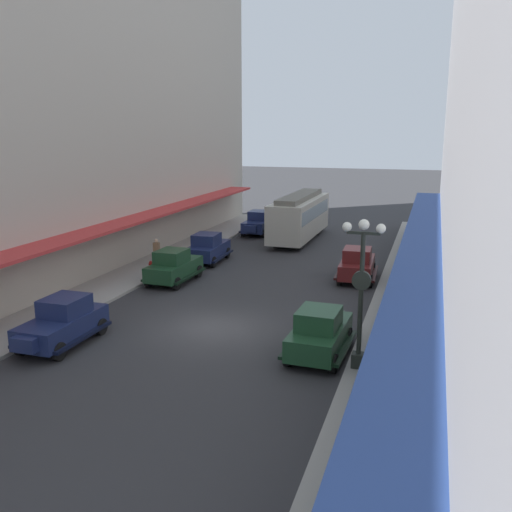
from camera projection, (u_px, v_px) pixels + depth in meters
The scene contains 17 objects.
ground_plane at pixel (213, 328), 23.62m from camera, with size 200.00×200.00×0.00m, color #2D2D30.
sidewalk_left at pixel (62, 309), 25.82m from camera, with size 3.00×60.00×0.15m, color #99968E.
sidewalk_right at pixel (396, 346), 21.39m from camera, with size 3.00×60.00×0.15m, color #99968E.
building_row_right at pixel (497, 78), 18.43m from camera, with size 4.30×60.00×19.63m.
parked_car_0 at pixel (62, 321), 21.61m from camera, with size 2.14×4.26×1.84m.
parked_car_1 at pixel (357, 263), 30.85m from camera, with size 2.29×4.31×1.84m.
parked_car_2 at pixel (208, 247), 35.10m from camera, with size 2.27×4.31×1.84m.
parked_car_3 at pixel (320, 331), 20.52m from camera, with size 2.27×4.30×1.84m.
parked_car_4 at pixel (258, 222), 44.41m from camera, with size 2.24×4.30×1.84m.
parked_car_5 at pixel (174, 265), 30.42m from camera, with size 2.23×4.29×1.84m.
streetcar at pixel (299, 215), 41.86m from camera, with size 2.62×9.63×3.46m.
lamp_post_with_clock at pixel (361, 288), 18.73m from camera, with size 1.42×0.44×5.16m.
fire_hydrant at pixel (151, 268), 31.42m from camera, with size 0.24×0.24×0.82m.
pedestrian_0 at pixel (422, 322), 21.40m from camera, with size 0.36×0.24×1.64m.
pedestrian_1 at pixel (428, 235), 38.91m from camera, with size 0.36×0.24×1.64m.
pedestrian_2 at pixel (157, 252), 33.55m from camera, with size 0.36×0.24×1.64m.
pedestrian_3 at pixel (412, 262), 30.96m from camera, with size 0.36×0.28×1.67m.
Camera 1 is at (8.50, -20.77, 8.17)m, focal length 39.36 mm.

